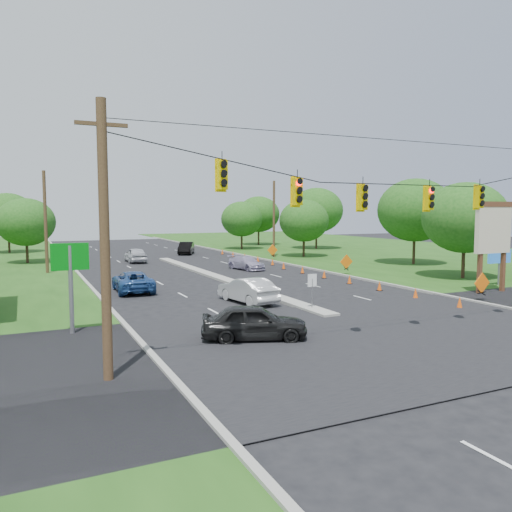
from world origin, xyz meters
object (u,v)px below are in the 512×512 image
pylon_sign (494,233)px  blue_pickup (133,281)px  white_sedan (248,290)px  black_sedan (254,322)px

pylon_sign → blue_pickup: size_ratio=1.19×
pylon_sign → blue_pickup: pylon_sign is taller
white_sedan → blue_pickup: (-5.43, 7.04, -0.05)m
pylon_sign → black_sedan: 20.59m
pylon_sign → black_sedan: bearing=-167.2°
white_sedan → blue_pickup: bearing=-60.9°
black_sedan → white_sedan: size_ratio=0.98×
black_sedan → white_sedan: bearing=-1.8°
pylon_sign → black_sedan: size_ratio=1.35×
pylon_sign → white_sedan: (-16.54, 3.55, -3.24)m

